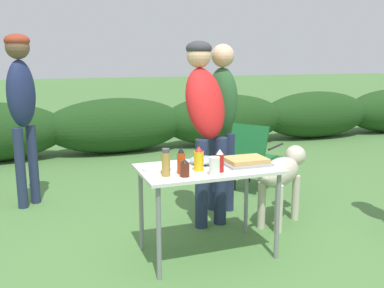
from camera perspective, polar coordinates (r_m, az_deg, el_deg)
name	(u,v)px	position (r m, az deg, el deg)	size (l,w,h in m)	color
ground_plane	(207,253)	(3.67, 2.06, -14.35)	(60.00, 60.00, 0.00)	#4C7A3D
shrub_hedge	(117,125)	(7.33, -10.02, 2.45)	(14.40, 0.90, 0.92)	#1E4219
folding_table	(208,176)	(3.43, 2.14, -4.35)	(1.10, 0.64, 0.74)	silver
food_tray	(246,161)	(3.52, 7.20, -2.30)	(0.37, 0.28, 0.06)	#9E9EA3
plate_stack	(157,169)	(3.34, -4.73, -3.28)	(0.23, 0.23, 0.02)	white
mixing_bowl	(203,160)	(3.52, 1.50, -2.16)	(0.23, 0.23, 0.06)	#99B2CC
paper_cup_stack	(214,166)	(3.18, 3.00, -2.95)	(0.08, 0.08, 0.14)	white
hot_sauce_bottle	(181,161)	(3.22, -1.46, -2.27)	(0.06, 0.06, 0.20)	#CC4214
bbq_sauce_bottle	(185,168)	(3.14, -0.97, -3.25)	(0.07, 0.07, 0.13)	#562314
ketchup_bottle	(220,161)	(3.27, 3.72, -2.29)	(0.06, 0.06, 0.18)	red
mustard_bottle	(199,159)	(3.29, 0.90, -2.02)	(0.08, 0.08, 0.19)	yellow
spice_jar	(166,163)	(3.15, -3.51, -2.51)	(0.06, 0.06, 0.21)	#B2893D
standing_person_in_navy_coat	(205,110)	(4.05, 1.77, 4.51)	(0.43, 0.55, 1.75)	#232D4C
standing_person_with_beanie	(222,110)	(4.38, 4.02, 4.54)	(0.39, 0.35, 1.73)	#232D4C
standing_person_in_red_jacket	(21,97)	(4.84, -21.80, 5.83)	(0.40, 0.40, 1.84)	#232D4C
dog	(283,174)	(4.24, 11.99, -3.90)	(0.84, 0.62, 0.72)	beige
camp_chair_green_behind_table	(254,153)	(5.16, 8.26, -1.26)	(0.75, 0.72, 0.83)	#19602D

